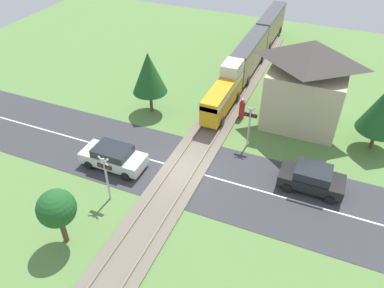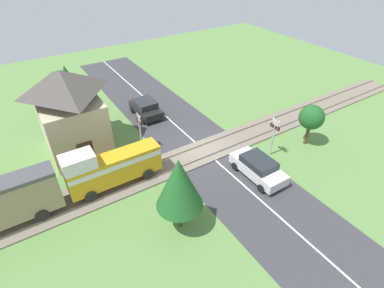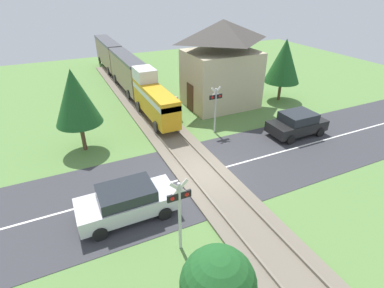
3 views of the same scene
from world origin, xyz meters
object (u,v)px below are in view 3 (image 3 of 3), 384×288
(car_near_crossing, at_px, (127,201))
(crossing_signal_east_approach, at_px, (215,104))
(car_far_side, at_px, (297,123))
(crossing_signal_west_approach, at_px, (180,207))
(train, at_px, (125,69))
(pedestrian_by_station, at_px, (177,108))
(station_building, at_px, (221,66))

(car_near_crossing, height_order, crossing_signal_east_approach, crossing_signal_east_approach)
(car_far_side, distance_m, crossing_signal_west_approach, 12.10)
(train, distance_m, pedestrian_by_station, 8.48)
(train, relative_size, pedestrian_by_station, 12.98)
(train, xyz_separation_m, station_building, (5.82, -7.25, 1.31))
(station_building, bearing_deg, car_near_crossing, -136.36)
(train, xyz_separation_m, car_far_side, (7.71, -14.06, -1.08))
(crossing_signal_west_approach, bearing_deg, car_near_crossing, 117.18)
(car_near_crossing, xyz_separation_m, station_building, (10.16, 9.69, 2.41))
(station_building, bearing_deg, car_far_side, -74.52)
(pedestrian_by_station, bearing_deg, crossing_signal_west_approach, -112.19)
(train, bearing_deg, car_near_crossing, -104.39)
(crossing_signal_east_approach, bearing_deg, crossing_signal_west_approach, -126.58)
(crossing_signal_east_approach, height_order, pedestrian_by_station, crossing_signal_east_approach)
(car_near_crossing, bearing_deg, crossing_signal_east_approach, 36.75)
(car_far_side, bearing_deg, crossing_signal_west_approach, -152.86)
(car_near_crossing, relative_size, pedestrian_by_station, 2.45)
(car_near_crossing, bearing_deg, car_far_side, 13.44)
(train, xyz_separation_m, crossing_signal_east_approach, (3.01, -11.45, 0.15))
(crossing_signal_west_approach, height_order, crossing_signal_east_approach, same)
(car_far_side, height_order, station_building, station_building)
(car_near_crossing, xyz_separation_m, crossing_signal_east_approach, (7.35, 5.49, 1.24))
(train, height_order, pedestrian_by_station, train)
(car_near_crossing, distance_m, car_far_side, 12.39)
(train, bearing_deg, station_building, -51.24)
(car_near_crossing, height_order, station_building, station_building)
(station_building, relative_size, pedestrian_by_station, 3.80)
(train, height_order, crossing_signal_west_approach, train)
(car_near_crossing, height_order, pedestrian_by_station, pedestrian_by_station)
(car_near_crossing, distance_m, station_building, 14.25)
(car_near_crossing, height_order, car_far_side, car_far_side)
(crossing_signal_east_approach, bearing_deg, train, 104.71)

